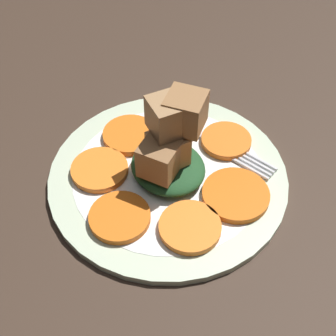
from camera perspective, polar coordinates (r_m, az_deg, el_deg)
The scene contains 11 objects.
table_slab at distance 60.75cm, azimuth -0.00°, elevation -1.94°, with size 120.00×120.00×2.00cm, color #38281E.
plate at distance 59.59cm, azimuth -0.00°, elevation -1.01°, with size 30.24×30.24×1.05cm.
carrot_slice_0 at distance 56.98cm, azimuth 8.25°, elevation -3.25°, with size 8.17×8.17×0.84cm, color #D45E12.
carrot_slice_1 at distance 63.02cm, azimuth 7.11°, elevation 3.34°, with size 6.68×6.68×0.84cm, color orange.
carrot_slice_2 at distance 64.72cm, azimuth 0.82°, elevation 5.26°, with size 7.24×7.24×0.84cm, color orange.
carrot_slice_3 at distance 63.37cm, azimuth -4.99°, elevation 3.89°, with size 7.31×7.31×0.84cm, color orange.
carrot_slice_4 at distance 59.64cm, azimuth -8.34°, elevation -0.18°, with size 7.23×7.23×0.84cm, color orange.
carrot_slice_5 at distance 54.71cm, azimuth -5.91°, elevation -5.96°, with size 7.21×7.21×0.84cm, color orange.
carrot_slice_6 at distance 53.68cm, azimuth 2.69°, elevation -7.19°, with size 7.20×7.20×0.84cm, color orange.
center_pile at distance 55.91cm, azimuth 0.14°, elevation 2.43°, with size 9.87×10.17×11.13cm.
fork at distance 63.05cm, azimuth 5.45°, elevation 3.27°, with size 19.62×5.84×0.40cm.
Camera 1 is at (-30.37, 24.11, 47.76)cm, focal length 50.00 mm.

